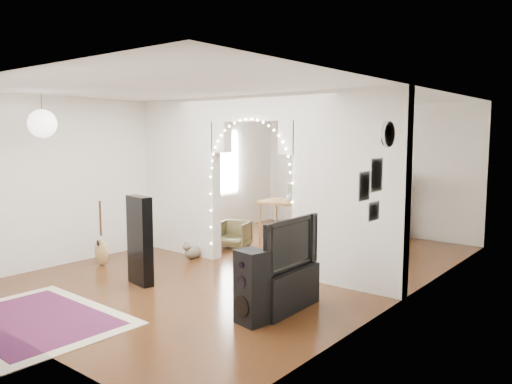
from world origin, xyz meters
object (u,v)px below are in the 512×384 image
Objects in this scene: floor_speaker at (252,287)px; bookcase at (375,204)px; dining_chair_left at (234,234)px; dining_chair_right at (373,235)px; media_console at (284,289)px; dining_table at (290,205)px; acoustic_guitar at (101,242)px.

floor_speaker is 0.61× the size of bookcase.
floor_speaker reaches higher than dining_chair_left.
bookcase is (-1.05, 5.28, 0.27)m from floor_speaker.
dining_chair_right is (2.08, 1.50, 0.01)m from dining_chair_left.
floor_speaker reaches higher than media_console.
bookcase is (-1.06, 4.67, 0.43)m from media_console.
dining_table is (-2.35, 3.50, 0.43)m from media_console.
dining_table reaches higher than dining_chair_left.
media_console is at bearing 25.96° from acoustic_guitar.
acoustic_guitar is 3.50m from media_console.
dining_chair_right is (0.49, -1.06, -0.42)m from bookcase.
dining_chair_left is (-2.65, 2.12, -0.00)m from media_console.
bookcase is at bearing 36.02° from dining_table.
floor_speaker is at bearing 16.01° from acoustic_guitar.
dining_table is (1.14, 3.67, 0.30)m from acoustic_guitar.
bookcase reaches higher than dining_table.
media_console is 1.74× the size of dining_chair_right.
dining_chair_right is (-0.56, 3.61, 0.01)m from media_console.
acoustic_guitar is at bearing -93.12° from bookcase.
dining_table is (-1.30, -1.17, -0.00)m from bookcase.
acoustic_guitar is 0.88× the size of media_console.
floor_speaker is (3.48, -0.44, 0.03)m from acoustic_guitar.
acoustic_guitar is 0.69× the size of dining_table.
media_console is at bearing -62.20° from dining_table.
bookcase is at bearing 101.37° from media_console.
media_console is (0.01, 0.61, -0.16)m from floor_speaker.
dining_chair_right is at bearing 17.11° from dining_chair_left.
acoustic_guitar is at bearing -178.55° from media_console.
media_console reaches higher than dining_chair_left.
media_console is at bearing -53.73° from bookcase.
floor_speaker is 1.44× the size of dining_chair_right.
dining_chair_left is at bearing 139.98° from media_console.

